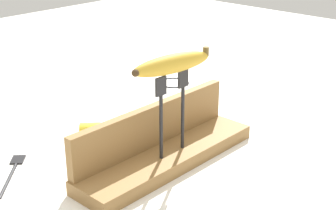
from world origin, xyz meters
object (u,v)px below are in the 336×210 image
(banana_chunk_near, at_px, (181,114))
(banana_chunk_far, at_px, (90,131))
(fork_stand_center, at_px, (172,106))
(wire_coil, at_px, (174,82))
(fork_fallen_near, at_px, (13,168))
(banana_raised_center, at_px, (172,64))

(banana_chunk_near, relative_size, banana_chunk_far, 0.82)
(banana_chunk_far, bearing_deg, fork_stand_center, -80.64)
(wire_coil, bearing_deg, fork_stand_center, -138.17)
(fork_fallen_near, xyz_separation_m, banana_chunk_far, (0.19, -0.00, 0.02))
(banana_raised_center, height_order, fork_fallen_near, banana_raised_center)
(fork_stand_center, xyz_separation_m, banana_chunk_near, (0.18, 0.14, -0.11))
(banana_chunk_far, relative_size, wire_coil, 0.67)
(banana_chunk_far, bearing_deg, banana_chunk_near, -20.56)
(fork_stand_center, relative_size, fork_fallen_near, 1.30)
(fork_stand_center, height_order, banana_raised_center, banana_raised_center)
(banana_chunk_near, bearing_deg, banana_chunk_far, 159.44)
(fork_stand_center, height_order, banana_chunk_far, fork_stand_center)
(banana_raised_center, relative_size, banana_chunk_far, 3.03)
(fork_stand_center, distance_m, banana_chunk_far, 0.25)
(fork_stand_center, bearing_deg, wire_coil, 41.83)
(banana_chunk_near, xyz_separation_m, banana_chunk_far, (-0.22, 0.08, 0.00))
(fork_stand_center, distance_m, wire_coil, 0.51)
(banana_raised_center, relative_size, banana_chunk_near, 3.68)
(fork_stand_center, relative_size, wire_coil, 1.87)
(banana_chunk_near, relative_size, wire_coil, 0.55)
(fork_fallen_near, bearing_deg, banana_raised_center, -43.54)
(banana_chunk_near, distance_m, banana_chunk_far, 0.23)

